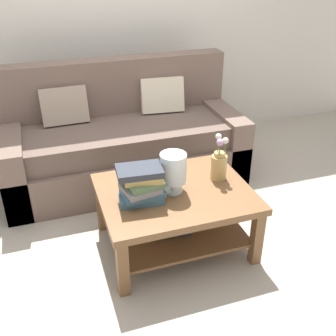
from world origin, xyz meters
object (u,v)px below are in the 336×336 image
(book_stack_main, at_px, (142,185))
(glass_hurricane_vase, at_px, (173,169))
(coffee_table, at_px, (174,207))
(flower_pitcher, at_px, (219,164))
(couch, at_px, (123,141))

(book_stack_main, xyz_separation_m, glass_hurricane_vase, (0.23, 0.04, 0.05))
(coffee_table, xyz_separation_m, glass_hurricane_vase, (-0.01, -0.00, 0.31))
(book_stack_main, bearing_deg, coffee_table, 10.86)
(book_stack_main, distance_m, flower_pitcher, 0.61)
(coffee_table, bearing_deg, book_stack_main, -169.14)
(couch, distance_m, book_stack_main, 1.19)
(coffee_table, distance_m, flower_pitcher, 0.44)
(flower_pitcher, bearing_deg, glass_hurricane_vase, -170.16)
(couch, height_order, book_stack_main, couch)
(couch, distance_m, flower_pitcher, 1.17)
(couch, relative_size, flower_pitcher, 6.16)
(couch, xyz_separation_m, coffee_table, (0.11, -1.11, -0.03))
(coffee_table, bearing_deg, flower_pitcher, 9.53)
(couch, distance_m, coffee_table, 1.12)
(glass_hurricane_vase, bearing_deg, book_stack_main, -169.56)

